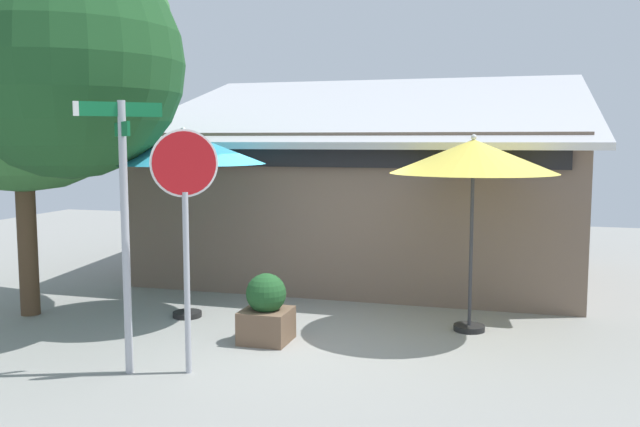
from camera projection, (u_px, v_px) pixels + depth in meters
ground_plane at (298, 344)px, 9.10m from camera, size 28.00×28.00×0.10m
cafe_building at (367, 199)px, 13.71m from camera, size 8.49×5.86×4.14m
street_sign_post at (124, 208)px, 7.62m from camera, size 0.75×0.70×3.14m
stop_sign at (185, 205)px, 7.61m from camera, size 0.63×0.47×2.82m
patio_umbrella_teal_left at (184, 149)px, 10.02m from camera, size 2.45×2.45×2.89m
patio_umbrella_mustard_center at (473, 158)px, 9.29m from camera, size 2.32×2.32×2.78m
shade_tree at (29, 44)px, 9.78m from camera, size 5.15×4.60×6.50m
sidewalk_planter at (266, 310)px, 8.99m from camera, size 0.63×0.63×0.93m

